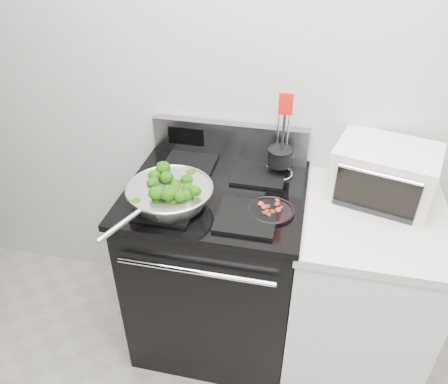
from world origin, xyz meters
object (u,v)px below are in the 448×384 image
(bacon_plate, at_px, (271,209))
(toaster_oven, at_px, (384,172))
(utensil_holder, at_px, (280,161))
(gas_range, at_px, (217,265))
(skillet, at_px, (170,194))

(bacon_plate, relative_size, toaster_oven, 0.39)
(utensil_holder, bearing_deg, bacon_plate, -95.06)
(gas_range, relative_size, skillet, 2.05)
(utensil_holder, height_order, toaster_oven, utensil_holder)
(utensil_holder, bearing_deg, skillet, -146.51)
(toaster_oven, bearing_deg, skillet, -145.38)
(gas_range, height_order, skillet, gas_range)
(toaster_oven, bearing_deg, bacon_plate, -134.36)
(gas_range, xyz_separation_m, skillet, (-0.16, -0.15, 0.52))
(utensil_holder, xyz_separation_m, toaster_oven, (0.45, -0.03, 0.02))
(bacon_plate, xyz_separation_m, toaster_oven, (0.45, 0.27, 0.07))
(skillet, bearing_deg, utensil_holder, 60.43)
(gas_range, relative_size, utensil_holder, 2.79)
(utensil_holder, distance_m, toaster_oven, 0.45)
(skillet, xyz_separation_m, utensil_holder, (0.42, 0.34, 0.02))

